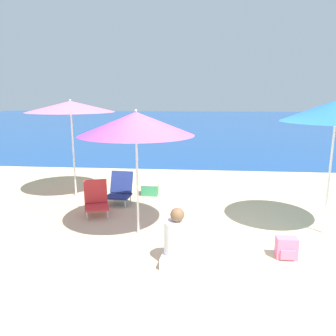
{
  "coord_description": "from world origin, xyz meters",
  "views": [
    {
      "loc": [
        0.06,
        -4.81,
        2.34
      ],
      "look_at": [
        -0.5,
        1.2,
        1.0
      ],
      "focal_mm": 35.0,
      "sensor_mm": 36.0,
      "label": 1
    }
  ],
  "objects_px": {
    "beach_umbrella_pink": "(71,107)",
    "beach_chair_navy": "(120,189)",
    "beach_umbrella_blue": "(336,111)",
    "person_seated_near": "(177,242)",
    "beach_chair_red": "(96,199)",
    "beach_umbrella_purple": "(136,124)",
    "cooler_box": "(150,188)",
    "backpack_pink": "(286,248)"
  },
  "relations": [
    {
      "from": "person_seated_near",
      "to": "backpack_pink",
      "type": "xyz_separation_m",
      "value": [
        1.59,
        0.32,
        -0.17
      ]
    },
    {
      "from": "beach_umbrella_pink",
      "to": "cooler_box",
      "type": "xyz_separation_m",
      "value": [
        1.74,
        0.25,
        -1.93
      ]
    },
    {
      "from": "beach_umbrella_purple",
      "to": "beach_chair_red",
      "type": "distance_m",
      "value": 2.07
    },
    {
      "from": "backpack_pink",
      "to": "beach_chair_red",
      "type": "bearing_deg",
      "value": 155.17
    },
    {
      "from": "beach_umbrella_pink",
      "to": "beach_chair_red",
      "type": "bearing_deg",
      "value": -52.9
    },
    {
      "from": "beach_umbrella_purple",
      "to": "cooler_box",
      "type": "distance_m",
      "value": 2.84
    },
    {
      "from": "beach_umbrella_purple",
      "to": "beach_umbrella_blue",
      "type": "distance_m",
      "value": 3.23
    },
    {
      "from": "beach_chair_red",
      "to": "beach_chair_navy",
      "type": "bearing_deg",
      "value": 46.91
    },
    {
      "from": "cooler_box",
      "to": "beach_umbrella_blue",
      "type": "bearing_deg",
      "value": -30.21
    },
    {
      "from": "beach_chair_navy",
      "to": "person_seated_near",
      "type": "xyz_separation_m",
      "value": [
        1.43,
        -2.59,
        0.01
      ]
    },
    {
      "from": "beach_umbrella_pink",
      "to": "beach_chair_navy",
      "type": "relative_size",
      "value": 3.3
    },
    {
      "from": "beach_umbrella_pink",
      "to": "beach_chair_navy",
      "type": "bearing_deg",
      "value": -18.76
    },
    {
      "from": "backpack_pink",
      "to": "cooler_box",
      "type": "xyz_separation_m",
      "value": [
        -2.45,
        2.93,
        0.01
      ]
    },
    {
      "from": "beach_umbrella_pink",
      "to": "cooler_box",
      "type": "distance_m",
      "value": 2.61
    },
    {
      "from": "beach_umbrella_purple",
      "to": "beach_chair_navy",
      "type": "bearing_deg",
      "value": 113.49
    },
    {
      "from": "beach_umbrella_blue",
      "to": "person_seated_near",
      "type": "bearing_deg",
      "value": -152.2
    },
    {
      "from": "beach_umbrella_blue",
      "to": "beach_chair_navy",
      "type": "relative_size",
      "value": 3.38
    },
    {
      "from": "beach_umbrella_purple",
      "to": "beach_umbrella_blue",
      "type": "xyz_separation_m",
      "value": [
        3.21,
        0.31,
        0.2
      ]
    },
    {
      "from": "cooler_box",
      "to": "beach_chair_navy",
      "type": "bearing_deg",
      "value": -131.19
    },
    {
      "from": "beach_chair_red",
      "to": "cooler_box",
      "type": "bearing_deg",
      "value": 37.64
    },
    {
      "from": "beach_umbrella_pink",
      "to": "beach_umbrella_blue",
      "type": "bearing_deg",
      "value": -18.42
    },
    {
      "from": "beach_chair_navy",
      "to": "beach_umbrella_pink",
      "type": "bearing_deg",
      "value": 166.8
    },
    {
      "from": "beach_umbrella_purple",
      "to": "person_seated_near",
      "type": "xyz_separation_m",
      "value": [
        0.74,
        -1.0,
        -1.57
      ]
    },
    {
      "from": "beach_umbrella_blue",
      "to": "beach_chair_red",
      "type": "bearing_deg",
      "value": 172.46
    },
    {
      "from": "beach_chair_navy",
      "to": "beach_umbrella_purple",
      "type": "bearing_deg",
      "value": -60.95
    },
    {
      "from": "beach_umbrella_blue",
      "to": "person_seated_near",
      "type": "xyz_separation_m",
      "value": [
        -2.47,
        -1.3,
        -1.77
      ]
    },
    {
      "from": "beach_umbrella_blue",
      "to": "cooler_box",
      "type": "distance_m",
      "value": 4.32
    },
    {
      "from": "beach_chair_red",
      "to": "person_seated_near",
      "type": "distance_m",
      "value": 2.55
    },
    {
      "from": "beach_umbrella_purple",
      "to": "beach_umbrella_pink",
      "type": "distance_m",
      "value": 2.74
    },
    {
      "from": "beach_umbrella_purple",
      "to": "beach_umbrella_pink",
      "type": "bearing_deg",
      "value": 133.09
    },
    {
      "from": "beach_umbrella_blue",
      "to": "beach_umbrella_pink",
      "type": "height_order",
      "value": "beach_umbrella_blue"
    },
    {
      "from": "beach_chair_navy",
      "to": "beach_chair_red",
      "type": "distance_m",
      "value": 0.8
    },
    {
      "from": "beach_umbrella_pink",
      "to": "person_seated_near",
      "type": "relative_size",
      "value": 2.71
    },
    {
      "from": "beach_umbrella_pink",
      "to": "beach_chair_red",
      "type": "distance_m",
      "value": 2.28
    },
    {
      "from": "beach_umbrella_blue",
      "to": "beach_chair_red",
      "type": "height_order",
      "value": "beach_umbrella_blue"
    },
    {
      "from": "beach_umbrella_pink",
      "to": "person_seated_near",
      "type": "distance_m",
      "value": 4.34
    },
    {
      "from": "person_seated_near",
      "to": "backpack_pink",
      "type": "bearing_deg",
      "value": 17.13
    },
    {
      "from": "person_seated_near",
      "to": "beach_umbrella_purple",
      "type": "bearing_deg",
      "value": 132.44
    },
    {
      "from": "beach_chair_navy",
      "to": "cooler_box",
      "type": "xyz_separation_m",
      "value": [
        0.57,
        0.65,
        -0.16
      ]
    },
    {
      "from": "beach_chair_navy",
      "to": "person_seated_near",
      "type": "distance_m",
      "value": 2.96
    },
    {
      "from": "beach_umbrella_purple",
      "to": "cooler_box",
      "type": "relative_size",
      "value": 5.3
    },
    {
      "from": "beach_umbrella_blue",
      "to": "person_seated_near",
      "type": "distance_m",
      "value": 3.31
    }
  ]
}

